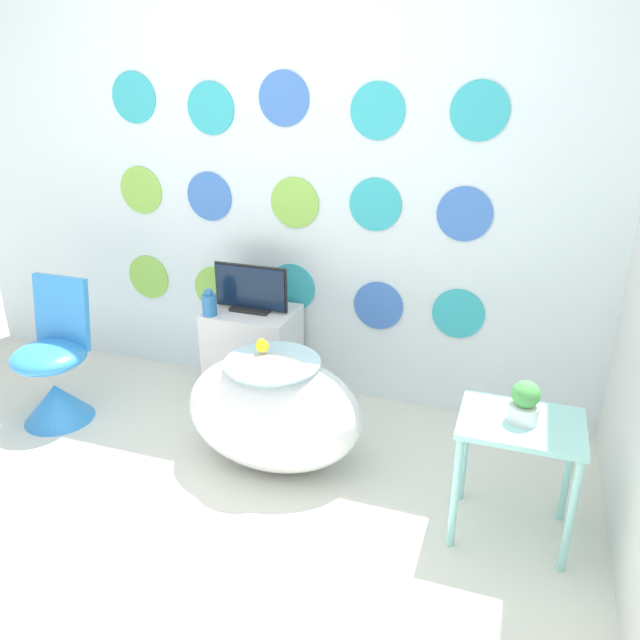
# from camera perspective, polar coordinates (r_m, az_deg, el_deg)

# --- Properties ---
(ground_plane) EXTENTS (12.00, 12.00, 0.00)m
(ground_plane) POSITION_cam_1_polar(r_m,az_deg,el_deg) (2.75, -15.29, -21.11)
(ground_plane) COLOR silver
(wall_back_dotted) EXTENTS (4.48, 0.05, 2.60)m
(wall_back_dotted) POSITION_cam_1_polar(r_m,az_deg,el_deg) (3.50, -2.47, 13.27)
(wall_back_dotted) COLOR white
(wall_back_dotted) RESTS_ON ground_plane
(bathtub) EXTENTS (0.88, 0.56, 0.58)m
(bathtub) POSITION_cam_1_polar(r_m,az_deg,el_deg) (3.07, -4.23, -8.34)
(bathtub) COLOR white
(bathtub) RESTS_ON ground_plane
(rubber_duck) EXTENTS (0.06, 0.07, 0.08)m
(rubber_duck) POSITION_cam_1_polar(r_m,az_deg,el_deg) (2.98, -5.32, -2.33)
(rubber_duck) COLOR yellow
(rubber_duck) RESTS_ON bathtub
(chair) EXTENTS (0.40, 0.40, 0.79)m
(chair) POSITION_cam_1_polar(r_m,az_deg,el_deg) (3.74, -23.11, -4.83)
(chair) COLOR #338CE0
(chair) RESTS_ON ground_plane
(tv_cabinet) EXTENTS (0.49, 0.38, 0.56)m
(tv_cabinet) POSITION_cam_1_polar(r_m,az_deg,el_deg) (3.66, -6.10, -3.15)
(tv_cabinet) COLOR silver
(tv_cabinet) RESTS_ON ground_plane
(tv) EXTENTS (0.43, 0.12, 0.27)m
(tv) POSITION_cam_1_polar(r_m,az_deg,el_deg) (3.51, -6.35, 2.67)
(tv) COLOR black
(tv) RESTS_ON tv_cabinet
(vase) EXTENTS (0.08, 0.08, 0.15)m
(vase) POSITION_cam_1_polar(r_m,az_deg,el_deg) (3.50, -10.08, 1.45)
(vase) COLOR #2D72B7
(vase) RESTS_ON tv_cabinet
(side_table) EXTENTS (0.49, 0.37, 0.55)m
(side_table) POSITION_cam_1_polar(r_m,az_deg,el_deg) (2.67, 17.72, -10.66)
(side_table) COLOR #99E0D8
(side_table) RESTS_ON ground_plane
(potted_plant_left) EXTENTS (0.12, 0.12, 0.18)m
(potted_plant_left) POSITION_cam_1_polar(r_m,az_deg,el_deg) (2.58, 18.21, -7.18)
(potted_plant_left) COLOR white
(potted_plant_left) RESTS_ON side_table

